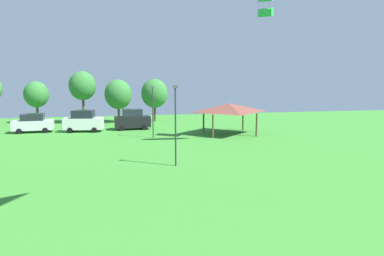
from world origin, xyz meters
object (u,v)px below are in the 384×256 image
parked_car_leftmost (33,123)px  treeline_tree_3 (82,86)px  kite_flying_0 (266,5)px  treeline_tree_4 (118,94)px  treeline_tree_5 (154,93)px  park_pavilion (229,108)px  light_post_0 (175,121)px  light_post_1 (153,108)px  parked_car_third_from_left (132,120)px  parked_car_second_from_left (83,121)px  treeline_tree_2 (36,95)px

parked_car_leftmost → treeline_tree_3: bearing=51.7°
kite_flying_0 → treeline_tree_3: bearing=137.2°
treeline_tree_4 → treeline_tree_5: bearing=2.5°
park_pavilion → light_post_0: light_post_0 is taller
park_pavilion → treeline_tree_4: bearing=134.6°
parked_car_leftmost → treeline_tree_4: treeline_tree_4 is taller
kite_flying_0 → treeline_tree_3: 28.00m
treeline_tree_5 → park_pavilion: bearing=-60.5°
parked_car_leftmost → light_post_1: (13.80, -6.47, 2.10)m
light_post_0 → treeline_tree_5: bearing=88.2°
treeline_tree_3 → treeline_tree_4: 5.09m
parked_car_third_from_left → light_post_1: 7.11m
light_post_0 → light_post_1: size_ratio=1.07×
light_post_1 → light_post_0: bearing=-87.1°
light_post_0 → treeline_tree_5: (0.84, 26.23, 0.75)m
treeline_tree_3 → parked_car_second_from_left: bearing=-84.2°
light_post_0 → light_post_1: light_post_0 is taller
kite_flying_0 → parked_car_leftmost: kite_flying_0 is taller
light_post_0 → treeline_tree_3: (-9.35, 26.18, 1.91)m
treeline_tree_4 → parked_car_second_from_left: bearing=-117.7°
light_post_0 → treeline_tree_4: 26.38m
parked_car_third_from_left → park_pavilion: size_ratio=0.70×
park_pavilion → treeline_tree_2: (-24.13, 14.37, 1.04)m
treeline_tree_3 → treeline_tree_4: (4.93, -0.18, -1.24)m
kite_flying_0 → light_post_1: 15.64m
light_post_0 → treeline_tree_2: bearing=120.0°
light_post_1 → treeline_tree_4: bearing=105.5°
kite_flying_0 → light_post_1: size_ratio=0.43×
parked_car_leftmost → treeline_tree_4: (10.00, 7.20, 2.97)m
parked_car_third_from_left → treeline_tree_2: (-13.19, 8.62, 2.85)m
light_post_1 → treeline_tree_3: bearing=122.2°
treeline_tree_2 → kite_flying_0: bearing=-36.7°
light_post_0 → treeline_tree_4: size_ratio=0.97×
parked_car_leftmost → parked_car_third_from_left: bearing=-3.5°
light_post_1 → treeline_tree_5: size_ratio=0.89×
parked_car_third_from_left → treeline_tree_4: 7.89m
parked_car_third_from_left → treeline_tree_2: bearing=143.7°
treeline_tree_4 → park_pavilion: bearing=-45.4°
light_post_0 → treeline_tree_2: size_ratio=1.01×
treeline_tree_3 → parked_car_third_from_left: bearing=-47.6°
light_post_1 → treeline_tree_2: 21.49m
treeline_tree_4 → light_post_0: bearing=-80.3°
parked_car_third_from_left → light_post_0: bearing=-85.1°
light_post_0 → light_post_1: bearing=92.9°
light_post_1 → parked_car_leftmost: bearing=154.9°
park_pavilion → treeline_tree_3: bearing=143.4°
park_pavilion → treeline_tree_3: 22.06m
light_post_1 → treeline_tree_5: bearing=84.0°
treeline_tree_2 → treeline_tree_3: 6.74m
treeline_tree_3 → treeline_tree_5: size_ratio=1.17×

